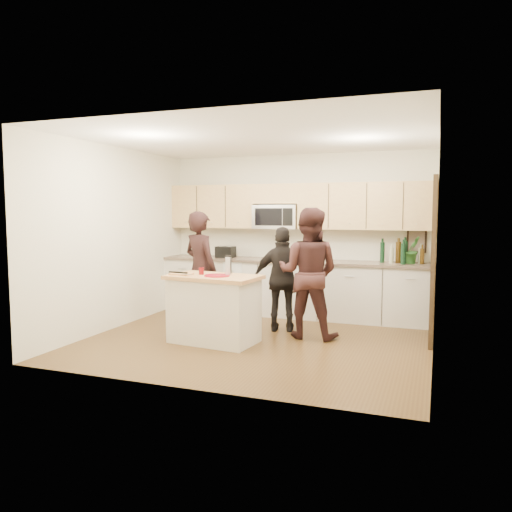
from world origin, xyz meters
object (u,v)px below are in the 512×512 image
(woman_center, at_px, (308,273))
(toaster, at_px, (226,252))
(island, at_px, (214,309))
(woman_right, at_px, (283,279))
(woman_left, at_px, (201,269))

(woman_center, bearing_deg, toaster, -34.43)
(island, xyz_separation_m, woman_center, (1.11, 0.70, 0.44))
(woman_center, relative_size, woman_right, 1.18)
(island, bearing_deg, toaster, 115.34)
(toaster, xyz_separation_m, woman_center, (1.80, -1.28, -0.14))
(toaster, bearing_deg, woman_left, -84.74)
(toaster, relative_size, woman_right, 0.20)
(island, relative_size, woman_center, 0.71)
(island, relative_size, woman_right, 0.83)
(island, height_order, toaster, toaster)
(toaster, relative_size, woman_center, 0.17)
(toaster, distance_m, woman_right, 1.76)
(woman_left, xyz_separation_m, woman_center, (1.69, -0.08, 0.03))
(island, bearing_deg, woman_left, 132.90)
(island, xyz_separation_m, toaster, (-0.69, 1.98, 0.58))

